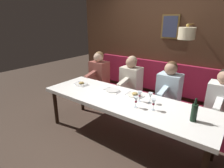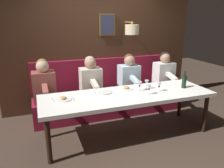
{
  "view_description": "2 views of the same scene",
  "coord_description": "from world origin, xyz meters",
  "views": [
    {
      "loc": [
        -2.22,
        -1.45,
        1.93
      ],
      "look_at": [
        0.05,
        0.26,
        0.92
      ],
      "focal_mm": 29.42,
      "sensor_mm": 36.0,
      "label": 1
    },
    {
      "loc": [
        -3.04,
        1.36,
        1.91
      ],
      "look_at": [
        0.05,
        0.26,
        0.92
      ],
      "focal_mm": 34.79,
      "sensor_mm": 36.0,
      "label": 2
    }
  ],
  "objects": [
    {
      "name": "wine_glass_1",
      "position": [
        -0.14,
        -0.3,
        0.86
      ],
      "size": [
        0.07,
        0.07,
        0.16
      ],
      "color": "silver",
      "rests_on": "dining_table"
    },
    {
      "name": "dining_table",
      "position": [
        0.0,
        0.0,
        0.68
      ],
      "size": [
        0.9,
        2.81,
        0.74
      ],
      "color": "white",
      "rests_on": "ground_plane"
    },
    {
      "name": "diner_nearest",
      "position": [
        0.88,
        -1.24,
        0.82
      ],
      "size": [
        0.6,
        0.4,
        0.79
      ],
      "color": "white",
      "rests_on": "banquette_bench"
    },
    {
      "name": "diner_middle",
      "position": [
        0.88,
        0.4,
        0.82
      ],
      "size": [
        0.6,
        0.4,
        0.79
      ],
      "color": "beige",
      "rests_on": "banquette_bench"
    },
    {
      "name": "place_setting_2",
      "position": [
        0.18,
        0.35,
        0.75
      ],
      "size": [
        0.24,
        0.32,
        0.01
      ],
      "color": "silver",
      "rests_on": "dining_table"
    },
    {
      "name": "place_setting_0",
      "position": [
        0.23,
        -0.07,
        0.75
      ],
      "size": [
        0.24,
        0.32,
        0.05
      ],
      "color": "silver",
      "rests_on": "dining_table"
    },
    {
      "name": "back_wall_panel",
      "position": [
        1.46,
        -0.01,
        1.36
      ],
      "size": [
        0.59,
        4.21,
        2.9
      ],
      "color": "#422819",
      "rests_on": "ground_plane"
    },
    {
      "name": "diner_near",
      "position": [
        0.88,
        -0.41,
        0.82
      ],
      "size": [
        0.6,
        0.4,
        0.79
      ],
      "color": "silver",
      "rests_on": "banquette_bench"
    },
    {
      "name": "wine_bottle",
      "position": [
        -0.03,
        -1.05,
        0.86
      ],
      "size": [
        0.08,
        0.08,
        0.3
      ],
      "color": "black",
      "rests_on": "dining_table"
    },
    {
      "name": "wine_glass_0",
      "position": [
        -0.06,
        -0.54,
        0.86
      ],
      "size": [
        0.07,
        0.07,
        0.16
      ],
      "color": "silver",
      "rests_on": "dining_table"
    },
    {
      "name": "wine_glass_2",
      "position": [
        0.12,
        -0.4,
        0.86
      ],
      "size": [
        0.07,
        0.07,
        0.16
      ],
      "color": "silver",
      "rests_on": "dining_table"
    },
    {
      "name": "banquette_bench",
      "position": [
        0.89,
        0.0,
        0.23
      ],
      "size": [
        0.52,
        3.01,
        0.45
      ],
      "primitive_type": "cube",
      "color": "maroon",
      "rests_on": "ground_plane"
    },
    {
      "name": "ground_plane",
      "position": [
        0.0,
        0.0,
        0.0
      ],
      "size": [
        12.0,
        12.0,
        0.0
      ],
      "primitive_type": "plane",
      "color": "#423328"
    },
    {
      "name": "place_setting_1",
      "position": [
        0.08,
        1.03,
        0.75
      ],
      "size": [
        0.24,
        0.32,
        0.05
      ],
      "color": "white",
      "rests_on": "dining_table"
    },
    {
      "name": "wine_glass_3",
      "position": [
        0.08,
        -0.24,
        0.86
      ],
      "size": [
        0.07,
        0.07,
        0.16
      ],
      "color": "silver",
      "rests_on": "dining_table"
    },
    {
      "name": "diner_far",
      "position": [
        0.88,
        1.26,
        0.82
      ],
      "size": [
        0.6,
        0.4,
        0.79
      ],
      "color": "#934C42",
      "rests_on": "banquette_bench"
    }
  ]
}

